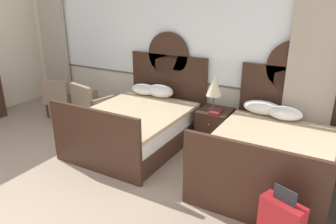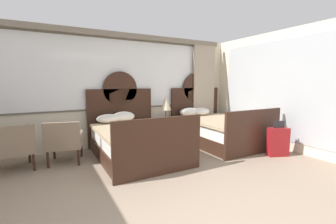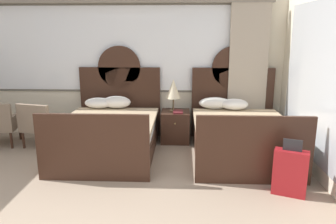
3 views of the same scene
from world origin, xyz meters
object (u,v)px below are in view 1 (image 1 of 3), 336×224
(book_on_nightstand, at_px, (216,112))
(armchair_by_window_centre, at_px, (62,96))
(bed_near_mirror, at_px, (271,153))
(armchair_by_window_left, at_px, (91,102))
(bed_near_window, at_px, (139,123))
(nightstand_between_beds, at_px, (214,126))
(table_lamp_on_nightstand, at_px, (214,86))

(book_on_nightstand, bearing_deg, armchair_by_window_centre, -174.66)
(bed_near_mirror, bearing_deg, armchair_by_window_centre, 176.69)
(book_on_nightstand, xyz_separation_m, armchair_by_window_left, (-2.48, -0.30, -0.16))
(book_on_nightstand, bearing_deg, bed_near_window, -154.43)
(book_on_nightstand, relative_size, armchair_by_window_left, 0.32)
(nightstand_between_beds, bearing_deg, bed_near_window, -149.20)
(table_lamp_on_nightstand, bearing_deg, bed_near_mirror, -29.98)
(nightstand_between_beds, xyz_separation_m, armchair_by_window_left, (-2.43, -0.41, 0.15))
(bed_near_mirror, relative_size, book_on_nightstand, 8.30)
(bed_near_mirror, relative_size, nightstand_between_beds, 3.67)
(bed_near_window, height_order, table_lamp_on_nightstand, bed_near_window)
(bed_near_window, distance_m, nightstand_between_beds, 1.29)
(bed_near_mirror, bearing_deg, armchair_by_window_left, 175.93)
(book_on_nightstand, relative_size, armchair_by_window_centre, 0.32)
(book_on_nightstand, height_order, armchair_by_window_centre, armchair_by_window_centre)
(bed_near_window, relative_size, table_lamp_on_nightstand, 3.53)
(bed_near_window, bearing_deg, armchair_by_window_centre, 173.26)
(bed_near_window, bearing_deg, bed_near_mirror, -0.01)
(armchair_by_window_centre, bearing_deg, bed_near_mirror, -3.31)
(bed_near_mirror, height_order, nightstand_between_beds, bed_near_mirror)
(armchair_by_window_left, bearing_deg, bed_near_window, -10.75)
(table_lamp_on_nightstand, height_order, armchair_by_window_centre, table_lamp_on_nightstand)
(nightstand_between_beds, height_order, table_lamp_on_nightstand, table_lamp_on_nightstand)
(book_on_nightstand, bearing_deg, bed_near_mirror, -27.99)
(armchair_by_window_left, bearing_deg, book_on_nightstand, 7.01)
(bed_near_window, xyz_separation_m, armchair_by_window_left, (-1.32, 0.25, 0.07))
(nightstand_between_beds, xyz_separation_m, armchair_by_window_centre, (-3.22, -0.41, 0.15))
(nightstand_between_beds, distance_m, armchair_by_window_centre, 3.25)
(bed_near_mirror, distance_m, table_lamp_on_nightstand, 1.46)
(nightstand_between_beds, distance_m, table_lamp_on_nightstand, 0.72)
(book_on_nightstand, height_order, armchair_by_window_left, armchair_by_window_left)
(bed_near_window, bearing_deg, nightstand_between_beds, 30.80)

